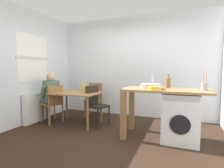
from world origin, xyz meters
name	(u,v)px	position (x,y,z in m)	size (l,w,h in m)	color
ground_plane	(108,137)	(0.00, 0.00, 0.00)	(5.46, 5.46, 0.00)	black
wall_back	(133,67)	(0.00, 1.75, 1.35)	(4.60, 0.10, 2.70)	silver
wall_window_side	(21,66)	(-2.15, 0.00, 1.35)	(0.12, 3.80, 2.70)	silver
radiator	(37,107)	(-2.02, 0.30, 0.35)	(0.10, 0.80, 0.70)	white
dining_table	(76,97)	(-1.04, 0.50, 0.64)	(1.10, 0.76, 0.74)	#9E7042
chair_person_seat	(53,102)	(-1.59, 0.38, 0.51)	(0.51, 0.51, 0.90)	olive
chair_opposite	(95,103)	(-0.56, 0.58, 0.51)	(0.50, 0.50, 0.90)	black
chair_spare_by_wall	(94,98)	(-0.95, 1.28, 0.51)	(0.46, 0.46, 0.90)	olive
seated_person	(50,94)	(-1.74, 0.43, 0.67)	(0.56, 0.54, 1.20)	#595651
kitchen_counter	(153,97)	(0.77, 0.32, 0.76)	(1.50, 0.68, 0.92)	#9E7042
washing_machine	(180,117)	(1.24, 0.32, 0.43)	(0.60, 0.61, 0.86)	silver
sink_basin	(151,86)	(0.72, 0.32, 0.97)	(0.38, 0.38, 0.09)	#9EA0A5
tap	(152,80)	(0.72, 0.50, 1.06)	(0.02, 0.02, 0.28)	#B2B2B7
bottle_tall_green	(168,82)	(1.01, 0.53, 1.04)	(0.08, 0.08, 0.26)	brown
mixing_bowl	(155,88)	(0.81, 0.12, 0.96)	(0.23, 0.23, 0.06)	gold
utensil_crock	(205,86)	(1.61, 0.37, 0.99)	(0.11, 0.11, 0.30)	gray
vase	(83,88)	(-0.89, 0.60, 0.84)	(0.09, 0.09, 0.21)	gold
scissors	(162,89)	(0.93, 0.22, 0.92)	(0.15, 0.06, 0.01)	#B2B2B7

